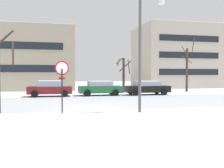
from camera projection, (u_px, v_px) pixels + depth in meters
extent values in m
plane|color=white|center=(91.00, 108.00, 15.78)|extent=(120.00, 120.00, 0.00)
cube|color=#B7BCC4|center=(84.00, 102.00, 19.48)|extent=(80.00, 9.61, 0.00)
cylinder|color=black|center=(62.00, 91.00, 13.75)|extent=(0.07, 0.15, 2.38)
cylinder|color=red|center=(62.00, 68.00, 13.71)|extent=(0.75, 0.16, 0.76)
cylinder|color=white|center=(62.00, 68.00, 13.70)|extent=(0.62, 0.14, 0.62)
cube|color=red|center=(62.00, 78.00, 13.73)|extent=(0.36, 0.09, 0.12)
cylinder|color=white|center=(62.00, 67.00, 13.71)|extent=(0.41, 0.10, 0.42)
cylinder|color=#4C4F54|center=(140.00, 54.00, 14.11)|extent=(0.16, 0.16, 6.42)
cylinder|color=silver|center=(161.00, 2.00, 14.28)|extent=(0.36, 0.36, 0.25)
cube|color=maroon|center=(50.00, 90.00, 24.40)|extent=(4.09, 1.87, 0.68)
cube|color=#8C99A8|center=(50.00, 84.00, 24.38)|extent=(2.25, 1.71, 0.50)
cube|color=white|center=(50.00, 81.00, 24.37)|extent=(2.05, 1.58, 0.06)
cylinder|color=black|center=(64.00, 92.00, 25.62)|extent=(0.64, 0.22, 0.64)
cylinder|color=black|center=(64.00, 94.00, 23.79)|extent=(0.64, 0.22, 0.64)
cylinder|color=black|center=(36.00, 93.00, 25.03)|extent=(0.64, 0.22, 0.64)
cylinder|color=black|center=(35.00, 94.00, 23.20)|extent=(0.64, 0.22, 0.64)
cube|color=#1E6038|center=(100.00, 89.00, 25.61)|extent=(4.24, 1.87, 0.68)
cube|color=#8C99A8|center=(100.00, 84.00, 25.58)|extent=(2.33, 1.71, 0.43)
cube|color=white|center=(100.00, 81.00, 25.58)|extent=(2.12, 1.58, 0.06)
cylinder|color=black|center=(111.00, 91.00, 26.84)|extent=(0.64, 0.22, 0.64)
cylinder|color=black|center=(116.00, 93.00, 25.00)|extent=(0.64, 0.22, 0.64)
cylinder|color=black|center=(85.00, 92.00, 26.23)|extent=(0.64, 0.22, 0.64)
cylinder|color=black|center=(87.00, 93.00, 24.39)|extent=(0.64, 0.22, 0.64)
cube|color=black|center=(147.00, 89.00, 26.45)|extent=(4.53, 1.88, 0.65)
cube|color=#8C99A8|center=(147.00, 84.00, 26.43)|extent=(2.50, 1.72, 0.45)
cube|color=white|center=(147.00, 81.00, 26.42)|extent=(2.27, 1.59, 0.06)
cylinder|color=black|center=(157.00, 91.00, 27.71)|extent=(0.64, 0.22, 0.64)
cylinder|color=black|center=(164.00, 92.00, 25.86)|extent=(0.64, 0.22, 0.64)
cylinder|color=black|center=(131.00, 91.00, 27.05)|extent=(0.64, 0.22, 0.64)
cylinder|color=black|center=(136.00, 92.00, 25.21)|extent=(0.64, 0.22, 0.64)
cylinder|color=#423326|center=(2.00, 41.00, 14.25)|extent=(1.33, 0.49, 1.17)
cylinder|color=#423326|center=(13.00, 55.00, 13.94)|extent=(0.34, 1.70, 1.16)
cylinder|color=#423326|center=(187.00, 70.00, 31.37)|extent=(0.27, 0.27, 5.25)
cylinder|color=#423326|center=(187.00, 59.00, 30.78)|extent=(1.07, 0.69, 1.01)
cylinder|color=#423326|center=(185.00, 52.00, 30.96)|extent=(0.62, 0.89, 1.43)
cylinder|color=#423326|center=(193.00, 45.00, 31.16)|extent=(0.62, 1.44, 1.67)
cylinder|color=#423326|center=(124.00, 75.00, 29.64)|extent=(0.29, 0.29, 3.95)
cylinder|color=#423326|center=(120.00, 61.00, 29.96)|extent=(1.07, 0.85, 0.82)
cylinder|color=#423326|center=(125.00, 66.00, 30.27)|extent=(1.35, 0.92, 1.32)
cylinder|color=#423326|center=(129.00, 67.00, 29.47)|extent=(0.64, 1.20, 1.61)
cylinder|color=#423326|center=(119.00, 62.00, 29.70)|extent=(0.64, 1.18, 0.91)
cube|color=#9E937F|center=(18.00, 59.00, 35.33)|extent=(14.91, 8.85, 8.42)
cube|color=white|center=(17.00, 28.00, 35.18)|extent=(14.61, 8.67, 0.10)
cube|color=black|center=(13.00, 68.00, 31.06)|extent=(11.93, 0.04, 0.90)
cube|color=black|center=(13.00, 45.00, 30.96)|extent=(11.93, 0.04, 0.90)
cube|color=#B2A899|center=(174.00, 57.00, 42.33)|extent=(11.94, 9.75, 9.81)
cube|color=white|center=(174.00, 27.00, 42.15)|extent=(11.70, 9.55, 0.10)
cube|color=black|center=(189.00, 72.00, 37.66)|extent=(9.56, 0.04, 0.90)
cube|color=black|center=(190.00, 55.00, 37.57)|extent=(9.56, 0.04, 0.90)
cube|color=black|center=(190.00, 38.00, 37.48)|extent=(9.56, 0.04, 0.90)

